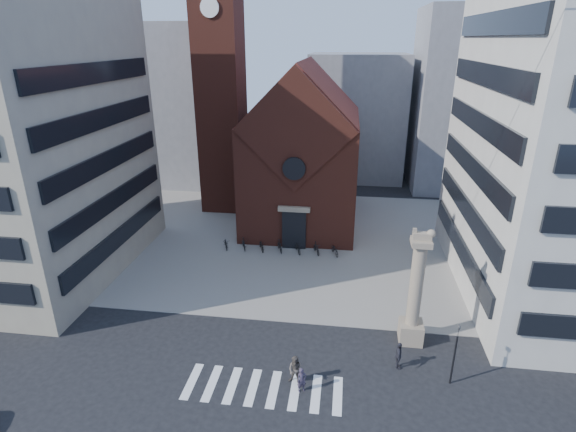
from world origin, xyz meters
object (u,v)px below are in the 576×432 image
object	(u,v)px
pedestrian_0	(302,380)
pedestrian_2	(398,356)
scooter_0	(226,243)
lion_column	(415,299)
pedestrian_1	(296,370)
traffic_light	(455,353)

from	to	relation	value
pedestrian_0	pedestrian_2	bearing A→B (deg)	-2.39
pedestrian_2	scooter_0	distance (m)	22.37
scooter_0	lion_column	bearing A→B (deg)	-58.53
pedestrian_2	pedestrian_1	bearing A→B (deg)	111.15
traffic_light	pedestrian_0	size ratio (longest dim) A/B	2.61
lion_column	pedestrian_2	distance (m)	4.05
pedestrian_2	scooter_0	bearing A→B (deg)	46.10
lion_column	pedestrian_2	xyz separation A→B (m)	(-1.14, -2.98, -2.50)
traffic_light	lion_column	bearing A→B (deg)	116.46
pedestrian_2	lion_column	bearing A→B (deg)	-19.46
lion_column	traffic_light	size ratio (longest dim) A/B	2.02
pedestrian_0	pedestrian_2	distance (m)	6.65
lion_column	pedestrian_1	distance (m)	9.55
lion_column	pedestrian_1	bearing A→B (deg)	-145.03
traffic_light	scooter_0	xyz separation A→B (m)	(-18.86, 16.92, -1.72)
lion_column	pedestrian_1	xyz separation A→B (m)	(-7.56, -5.28, -2.47)
traffic_light	scooter_0	world-z (taller)	traffic_light
traffic_light	pedestrian_2	world-z (taller)	traffic_light
pedestrian_0	pedestrian_1	xyz separation A→B (m)	(-0.45, 0.61, 0.16)
pedestrian_2	scooter_0	xyz separation A→B (m)	(-15.73, 15.90, -0.39)
traffic_light	pedestrian_1	bearing A→B (deg)	-172.34
pedestrian_2	pedestrian_0	bearing A→B (deg)	117.45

